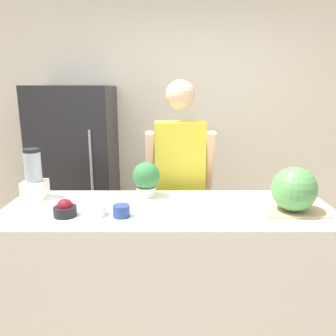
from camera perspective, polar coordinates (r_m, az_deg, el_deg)
wall_back at (r=3.66m, az=-0.02°, el=7.58°), size 8.00×0.06×2.60m
counter_island at (r=2.29m, az=0.00°, el=-18.17°), size 2.08×0.71×0.95m
refrigerator at (r=3.49m, az=-15.57°, el=-0.62°), size 0.77×0.68×1.71m
person at (r=2.66m, az=2.03°, el=-3.24°), size 0.53×0.27×1.75m
cutting_board at (r=2.16m, az=21.06°, el=-6.95°), size 0.38×0.23×0.01m
watermelon at (r=2.10m, az=21.08°, el=-3.46°), size 0.27×0.27×0.27m
bowl_cherries at (r=2.03m, az=-17.50°, el=-6.86°), size 0.14×0.14×0.11m
bowl_cream at (r=2.00m, az=-12.69°, el=-6.82°), size 0.14×0.14×0.11m
bowl_small_blue at (r=1.95m, az=-8.12°, el=-7.41°), size 0.10×0.10×0.07m
blender at (r=2.40m, az=-22.34°, el=-1.52°), size 0.15×0.15×0.34m
potted_plant at (r=2.27m, az=-3.82°, el=-1.77°), size 0.19×0.19×0.24m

